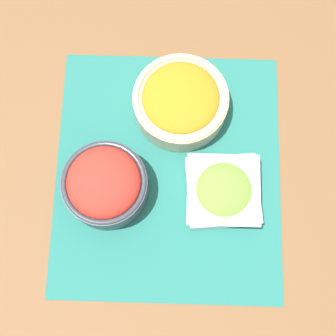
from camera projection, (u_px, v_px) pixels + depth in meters
name	position (u px, v px, depth m)	size (l,w,h in m)	color
ground_plane	(168.00, 172.00, 0.87)	(3.00, 3.00, 0.00)	brown
placemat	(168.00, 172.00, 0.87)	(0.47, 0.41, 0.00)	#236B60
lettuce_bowl	(223.00, 191.00, 0.83)	(0.14, 0.14, 0.05)	white
tomato_bowl	(105.00, 184.00, 0.81)	(0.15, 0.15, 0.09)	#333842
carrot_bowl	(181.00, 101.00, 0.86)	(0.18, 0.18, 0.07)	#C6B28E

